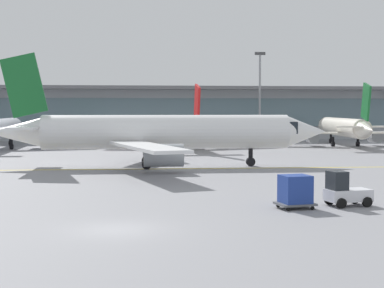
{
  "coord_description": "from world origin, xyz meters",
  "views": [
    {
      "loc": [
        0.19,
        -29.51,
        5.85
      ],
      "look_at": [
        5.75,
        18.11,
        3.0
      ],
      "focal_mm": 57.78,
      "sensor_mm": 36.0,
      "label": 1
    }
  ],
  "objects_px": {
    "taxiing_regional_jet": "(162,133)",
    "cargo_dolly_lead": "(295,190)",
    "baggage_tug": "(345,191)",
    "gate_airplane_2": "(0,129)",
    "apron_light_mast_2": "(260,93)",
    "gate_airplane_4": "(343,128)",
    "gate_airplane_3": "(184,130)"
  },
  "relations": [
    {
      "from": "taxiing_regional_jet",
      "to": "cargo_dolly_lead",
      "type": "height_order",
      "value": "taxiing_regional_jet"
    },
    {
      "from": "baggage_tug",
      "to": "cargo_dolly_lead",
      "type": "bearing_deg",
      "value": -180.0
    },
    {
      "from": "gate_airplane_2",
      "to": "apron_light_mast_2",
      "type": "bearing_deg",
      "value": -69.67
    },
    {
      "from": "gate_airplane_4",
      "to": "cargo_dolly_lead",
      "type": "xyz_separation_m",
      "value": [
        -23.62,
        -55.76,
        -1.7
      ]
    },
    {
      "from": "gate_airplane_2",
      "to": "gate_airplane_4",
      "type": "relative_size",
      "value": 1.0
    },
    {
      "from": "taxiing_regional_jet",
      "to": "baggage_tug",
      "type": "relative_size",
      "value": 11.96
    },
    {
      "from": "taxiing_regional_jet",
      "to": "apron_light_mast_2",
      "type": "xyz_separation_m",
      "value": [
        19.65,
        43.0,
        4.99
      ]
    },
    {
      "from": "gate_airplane_2",
      "to": "gate_airplane_3",
      "type": "distance_m",
      "value": 26.13
    },
    {
      "from": "gate_airplane_2",
      "to": "taxiing_regional_jet",
      "type": "xyz_separation_m",
      "value": [
        20.98,
        -29.18,
        0.57
      ]
    },
    {
      "from": "gate_airplane_4",
      "to": "cargo_dolly_lead",
      "type": "distance_m",
      "value": 60.58
    },
    {
      "from": "taxiing_regional_jet",
      "to": "gate_airplane_4",
      "type": "bearing_deg",
      "value": 46.94
    },
    {
      "from": "gate_airplane_3",
      "to": "gate_airplane_4",
      "type": "xyz_separation_m",
      "value": [
        24.48,
        2.2,
        0.1
      ]
    },
    {
      "from": "apron_light_mast_2",
      "to": "gate_airplane_3",
      "type": "bearing_deg",
      "value": -133.4
    },
    {
      "from": "cargo_dolly_lead",
      "to": "apron_light_mast_2",
      "type": "distance_m",
      "value": 70.67
    },
    {
      "from": "gate_airplane_2",
      "to": "cargo_dolly_lead",
      "type": "height_order",
      "value": "gate_airplane_2"
    },
    {
      "from": "gate_airplane_4",
      "to": "taxiing_regional_jet",
      "type": "bearing_deg",
      "value": 140.24
    },
    {
      "from": "taxiing_regional_jet",
      "to": "cargo_dolly_lead",
      "type": "relative_size",
      "value": 14.3
    },
    {
      "from": "gate_airplane_3",
      "to": "taxiing_regional_jet",
      "type": "relative_size",
      "value": 0.8
    },
    {
      "from": "gate_airplane_4",
      "to": "baggage_tug",
      "type": "relative_size",
      "value": 9.93
    },
    {
      "from": "gate_airplane_3",
      "to": "apron_light_mast_2",
      "type": "relative_size",
      "value": 1.75
    },
    {
      "from": "gate_airplane_3",
      "to": "baggage_tug",
      "type": "bearing_deg",
      "value": -178.54
    },
    {
      "from": "gate_airplane_2",
      "to": "gate_airplane_4",
      "type": "bearing_deg",
      "value": -87.74
    },
    {
      "from": "baggage_tug",
      "to": "cargo_dolly_lead",
      "type": "relative_size",
      "value": 1.2
    },
    {
      "from": "apron_light_mast_2",
      "to": "taxiing_regional_jet",
      "type": "bearing_deg",
      "value": -114.56
    },
    {
      "from": "gate_airplane_4",
      "to": "cargo_dolly_lead",
      "type": "height_order",
      "value": "gate_airplane_4"
    },
    {
      "from": "gate_airplane_2",
      "to": "cargo_dolly_lead",
      "type": "relative_size",
      "value": 11.85
    },
    {
      "from": "apron_light_mast_2",
      "to": "baggage_tug",
      "type": "bearing_deg",
      "value": -98.73
    },
    {
      "from": "gate_airplane_2",
      "to": "gate_airplane_3",
      "type": "height_order",
      "value": "gate_airplane_2"
    },
    {
      "from": "gate_airplane_2",
      "to": "baggage_tug",
      "type": "bearing_deg",
      "value": -149.56
    },
    {
      "from": "gate_airplane_3",
      "to": "gate_airplane_4",
      "type": "distance_m",
      "value": 24.58
    },
    {
      "from": "gate_airplane_2",
      "to": "baggage_tug",
      "type": "xyz_separation_m",
      "value": [
        30.13,
        -54.59,
        -1.87
      ]
    },
    {
      "from": "taxiing_regional_jet",
      "to": "baggage_tug",
      "type": "xyz_separation_m",
      "value": [
        9.15,
        -25.41,
        -2.43
      ]
    }
  ]
}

